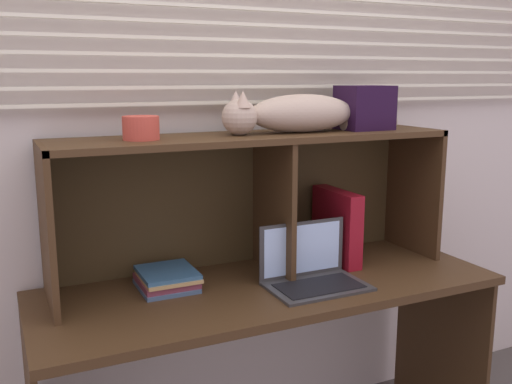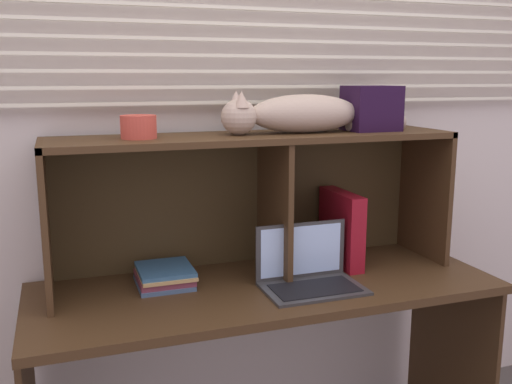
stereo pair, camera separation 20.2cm
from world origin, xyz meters
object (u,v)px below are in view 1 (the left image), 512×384
object	(u,v)px
book_stack	(167,279)
cat	(295,114)
laptop	(312,272)
storage_box	(364,108)
small_basket	(141,128)
binder_upright	(337,226)

from	to	relation	value
book_stack	cat	bearing A→B (deg)	0.04
laptop	book_stack	bearing A→B (deg)	158.54
book_stack	storage_box	bearing A→B (deg)	0.02
laptop	small_basket	distance (m)	0.76
cat	small_basket	distance (m)	0.56
small_basket	book_stack	bearing A→B (deg)	-0.27
laptop	binder_upright	world-z (taller)	binder_upright
cat	binder_upright	bearing A→B (deg)	0.00
book_stack	storage_box	world-z (taller)	storage_box
binder_upright	small_basket	distance (m)	0.85
binder_upright	small_basket	size ratio (longest dim) A/B	2.42
laptop	book_stack	distance (m)	0.50
laptop	binder_upright	xyz separation A→B (m)	(0.22, 0.18, 0.10)
cat	storage_box	world-z (taller)	storage_box
laptop	small_basket	size ratio (longest dim) A/B	2.88
small_basket	storage_box	xyz separation A→B (m)	(0.86, 0.00, 0.04)
cat	small_basket	xyz separation A→B (m)	(-0.56, 0.00, -0.03)
binder_upright	book_stack	world-z (taller)	binder_upright
binder_upright	book_stack	distance (m)	0.69
laptop	storage_box	world-z (taller)	storage_box
binder_upright	small_basket	xyz separation A→B (m)	(-0.75, 0.00, 0.41)
binder_upright	book_stack	bearing A→B (deg)	-179.97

